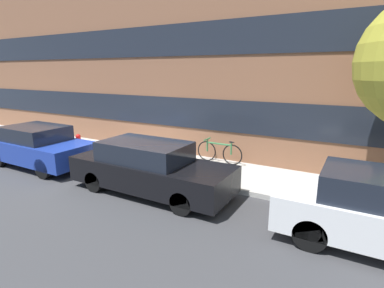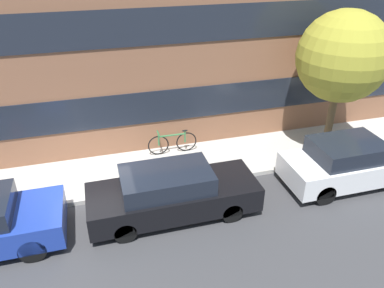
% 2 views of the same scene
% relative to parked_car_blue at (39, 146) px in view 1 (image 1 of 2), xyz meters
% --- Properties ---
extents(ground_plane, '(56.00, 56.00, 0.00)m').
position_rel_parked_car_blue_xyz_m(ground_plane, '(2.65, 1.05, -0.70)').
color(ground_plane, '#38383A').
extents(sidewalk_strip, '(28.00, 2.38, 0.14)m').
position_rel_parked_car_blue_xyz_m(sidewalk_strip, '(2.65, 2.24, -0.63)').
color(sidewalk_strip, '#B2AFA8').
rests_on(sidewalk_strip, ground_plane).
extents(rowhouse_facade, '(28.00, 1.02, 7.83)m').
position_rel_parked_car_blue_xyz_m(rowhouse_facade, '(2.65, 3.87, 3.22)').
color(rowhouse_facade, brown).
rests_on(rowhouse_facade, ground_plane).
extents(parked_car_blue, '(3.94, 1.72, 1.39)m').
position_rel_parked_car_blue_xyz_m(parked_car_blue, '(0.00, 0.00, 0.00)').
color(parked_car_blue, '#1E3899').
rests_on(parked_car_blue, ground_plane).
extents(parked_car_black, '(4.53, 1.62, 1.40)m').
position_rel_parked_car_blue_xyz_m(parked_car_black, '(4.77, 0.00, -0.01)').
color(parked_car_black, black).
rests_on(parked_car_black, ground_plane).
extents(fire_hydrant, '(0.48, 0.27, 0.75)m').
position_rel_parked_car_blue_xyz_m(fire_hydrant, '(0.26, 1.44, -0.18)').
color(fire_hydrant, red).
rests_on(fire_hydrant, sidewalk_strip).
extents(bicycle, '(1.69, 0.44, 0.81)m').
position_rel_parked_car_blue_xyz_m(bicycle, '(5.46, 2.98, -0.16)').
color(bicycle, black).
rests_on(bicycle, sidewalk_strip).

